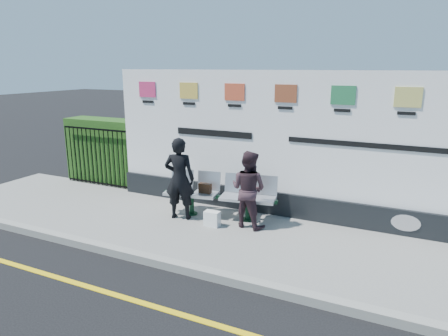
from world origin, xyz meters
name	(u,v)px	position (x,y,z in m)	size (l,w,h in m)	color
ground	(162,309)	(0.00, 0.00, 0.00)	(80.00, 80.00, 0.00)	black
pavement	(236,236)	(0.00, 2.50, 0.06)	(14.00, 3.00, 0.12)	gray
kerb	(197,271)	(0.00, 1.00, 0.07)	(14.00, 0.18, 0.14)	gray
yellow_line	(162,309)	(0.00, 0.00, 0.00)	(14.00, 0.10, 0.01)	yellow
billboard	(284,155)	(0.50, 3.85, 1.42)	(8.00, 0.30, 3.00)	black
hedge	(108,150)	(-4.58, 4.30, 0.97)	(2.35, 0.70, 1.70)	#255018
railing	(97,157)	(-4.58, 3.85, 0.89)	(2.05, 0.06, 1.54)	black
bench	(219,206)	(-0.65, 3.12, 0.37)	(2.33, 0.60, 0.50)	#B4B7BD
woman_left	(180,179)	(-1.36, 2.74, 0.97)	(0.62, 0.41, 1.70)	black
woman_right	(248,189)	(0.07, 2.94, 0.88)	(0.74, 0.57, 1.52)	#36232A
handbag_brown	(205,188)	(-0.95, 3.07, 0.72)	(0.26, 0.11, 0.21)	black
carrier_bag_white	(212,219)	(-0.57, 2.63, 0.27)	(0.30, 0.18, 0.30)	white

